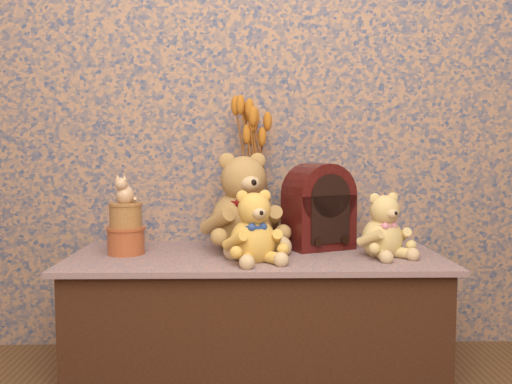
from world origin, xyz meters
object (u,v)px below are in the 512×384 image
(biscuit_tin_lower, at_px, (126,241))
(cat_figurine, at_px, (125,189))
(teddy_large, at_px, (242,198))
(ceramic_vase, at_px, (253,222))
(teddy_medium, at_px, (253,223))
(cathedral_radio, at_px, (318,206))
(teddy_small, at_px, (382,222))

(biscuit_tin_lower, height_order, cat_figurine, cat_figurine)
(teddy_large, relative_size, ceramic_vase, 2.06)
(teddy_medium, bearing_deg, cathedral_radio, 23.67)
(cathedral_radio, bearing_deg, biscuit_tin_lower, 165.62)
(teddy_small, bearing_deg, teddy_large, 142.64)
(biscuit_tin_lower, xyz_separation_m, cat_figurine, (0.00, 0.00, 0.20))
(teddy_large, height_order, ceramic_vase, teddy_large)
(teddy_large, relative_size, biscuit_tin_lower, 2.97)
(teddy_medium, distance_m, biscuit_tin_lower, 0.51)
(teddy_small, bearing_deg, cat_figurine, 154.53)
(teddy_large, height_order, biscuit_tin_lower, teddy_large)
(teddy_large, distance_m, cathedral_radio, 0.31)
(teddy_small, bearing_deg, biscuit_tin_lower, 154.53)
(cathedral_radio, distance_m, cat_figurine, 0.76)
(teddy_large, distance_m, biscuit_tin_lower, 0.47)
(teddy_large, bearing_deg, cat_figurine, 169.58)
(teddy_small, distance_m, biscuit_tin_lower, 0.96)
(biscuit_tin_lower, bearing_deg, cat_figurine, 0.00)
(teddy_medium, height_order, cat_figurine, cat_figurine)
(cathedral_radio, bearing_deg, teddy_medium, -160.23)
(cathedral_radio, distance_m, biscuit_tin_lower, 0.76)
(biscuit_tin_lower, bearing_deg, teddy_medium, -15.46)
(teddy_large, xyz_separation_m, cathedral_radio, (0.31, 0.03, -0.03))
(ceramic_vase, bearing_deg, teddy_large, -129.15)
(cat_figurine, bearing_deg, cathedral_radio, 26.51)
(teddy_large, height_order, teddy_small, teddy_large)
(teddy_large, xyz_separation_m, ceramic_vase, (0.05, 0.06, -0.11))
(cathedral_radio, height_order, cat_figurine, cathedral_radio)
(ceramic_vase, bearing_deg, cat_figurine, -163.57)
(cathedral_radio, xyz_separation_m, cat_figurine, (-0.74, -0.11, 0.08))
(teddy_small, xyz_separation_m, ceramic_vase, (-0.48, 0.20, -0.03))
(teddy_large, xyz_separation_m, cat_figurine, (-0.44, -0.09, 0.04))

